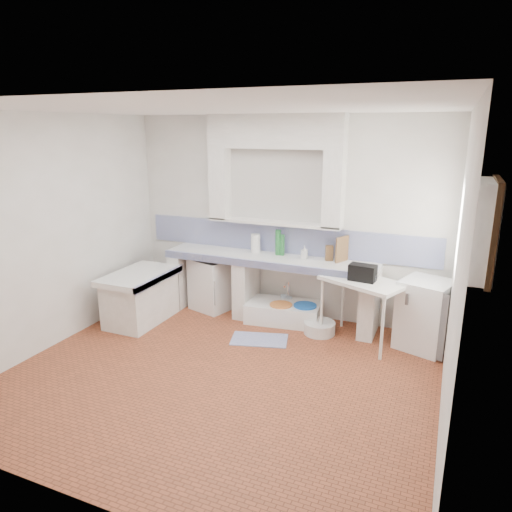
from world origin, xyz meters
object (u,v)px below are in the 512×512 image
at_px(stove, 213,284).
at_px(side_table, 361,311).
at_px(sink, 283,313).
at_px(fridge, 425,314).

bearing_deg(stove, side_table, 9.07).
height_order(stove, sink, stove).
xyz_separation_m(sink, fridge, (1.85, -0.09, 0.31)).
bearing_deg(fridge, sink, -164.38).
relative_size(sink, side_table, 1.02).
bearing_deg(sink, side_table, -19.59).
relative_size(stove, fridge, 0.89).
bearing_deg(side_table, stove, -163.81).
xyz_separation_m(sink, side_table, (1.11, -0.24, 0.29)).
relative_size(side_table, fridge, 1.15).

